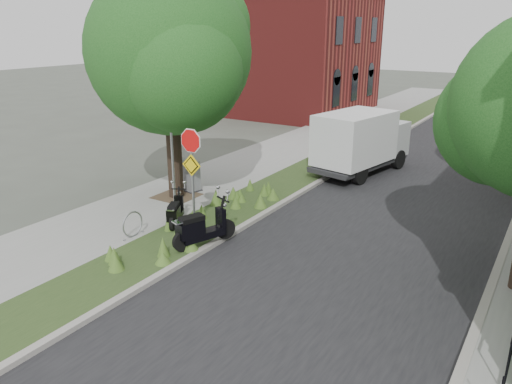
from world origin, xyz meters
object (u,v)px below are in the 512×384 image
scooter_far (198,231)px  utility_cabinet (189,176)px  box_truck (361,139)px  scooter_near (175,214)px  sign_assembly (192,160)px

scooter_far → utility_cabinet: (-3.39, 3.76, 0.08)m
utility_cabinet → box_truck: bearing=53.0°
scooter_near → utility_cabinet: (-1.85, 2.93, 0.18)m
sign_assembly → box_truck: (1.70, 8.82, -0.88)m
sign_assembly → scooter_near: 2.02m
sign_assembly → utility_cabinet: (-2.67, 3.03, -1.67)m
sign_assembly → scooter_far: (0.72, -0.73, -1.75)m
scooter_near → scooter_far: bearing=-28.3°
utility_cabinet → sign_assembly: bearing=-48.6°
scooter_far → box_truck: size_ratio=0.36×
utility_cabinet → scooter_near: bearing=-57.8°
scooter_far → box_truck: 9.64m
scooter_far → utility_cabinet: 5.06m
scooter_far → utility_cabinet: utility_cabinet is taller
scooter_near → scooter_far: 1.75m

